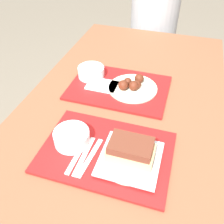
{
  "coord_description": "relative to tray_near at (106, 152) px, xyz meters",
  "views": [
    {
      "loc": [
        0.2,
        -0.73,
        1.39
      ],
      "look_at": [
        -0.01,
        -0.04,
        0.76
      ],
      "focal_mm": 40.0,
      "sensor_mm": 36.0,
      "label": 1
    }
  ],
  "objects": [
    {
      "name": "napkin_far",
      "position": [
        -0.14,
        0.36,
        0.01
      ],
      "size": [
        0.14,
        0.1,
        0.01
      ],
      "color": "white",
      "rests_on": "tray_far"
    },
    {
      "name": "picnic_bench_far",
      "position": [
        -0.02,
        1.28,
        -0.33
      ],
      "size": [
        0.8,
        0.28,
        0.47
      ],
      "color": "brown",
      "rests_on": "ground_plane"
    },
    {
      "name": "plastic_spoon_near",
      "position": [
        -0.09,
        -0.04,
        0.01
      ],
      "size": [
        0.02,
        0.17,
        0.0
      ],
      "color": "white",
      "rests_on": "tray_near"
    },
    {
      "name": "bowl_coleslaw_far",
      "position": [
        -0.21,
        0.42,
        0.03
      ],
      "size": [
        0.12,
        0.12,
        0.05
      ],
      "color": "silver",
      "rests_on": "tray_far"
    },
    {
      "name": "person_seated_across",
      "position": [
        -0.06,
        1.28,
        0.04
      ],
      "size": [
        0.34,
        0.34,
        0.7
      ],
      "color": "#9E9EA3",
      "rests_on": "picnic_bench_far"
    },
    {
      "name": "plastic_knife_near",
      "position": [
        -0.04,
        -0.04,
        0.01
      ],
      "size": [
        0.03,
        0.17,
        0.0
      ],
      "color": "white",
      "rests_on": "tray_near"
    },
    {
      "name": "tray_near",
      "position": [
        0.0,
        0.0,
        0.0
      ],
      "size": [
        0.44,
        0.31,
        0.01
      ],
      "color": "red",
      "rests_on": "picnic_table"
    },
    {
      "name": "brisket_sandwich_plate",
      "position": [
        0.09,
        -0.02,
        0.04
      ],
      "size": [
        0.2,
        0.2,
        0.09
      ],
      "color": "beige",
      "rests_on": "tray_near"
    },
    {
      "name": "plastic_fork_near",
      "position": [
        -0.06,
        -0.04,
        0.01
      ],
      "size": [
        0.02,
        0.17,
        0.0
      ],
      "color": "white",
      "rests_on": "tray_near"
    },
    {
      "name": "picnic_table",
      "position": [
        -0.02,
        0.21,
        -0.09
      ],
      "size": [
        0.84,
        1.71,
        0.72
      ],
      "color": "brown",
      "rests_on": "ground_plane"
    },
    {
      "name": "bowl_coleslaw_near",
      "position": [
        -0.13,
        0.0,
        0.03
      ],
      "size": [
        0.12,
        0.12,
        0.05
      ],
      "color": "silver",
      "rests_on": "tray_near"
    },
    {
      "name": "wings_plate_far",
      "position": [
        -0.0,
        0.38,
        0.02
      ],
      "size": [
        0.22,
        0.22,
        0.05
      ],
      "color": "beige",
      "rests_on": "tray_far"
    },
    {
      "name": "ground_plane",
      "position": [
        -0.02,
        0.21,
        -0.73
      ],
      "size": [
        12.0,
        12.0,
        0.0
      ],
      "primitive_type": "plane",
      "color": "#706656"
    },
    {
      "name": "tray_far",
      "position": [
        -0.06,
        0.38,
        0.0
      ],
      "size": [
        0.44,
        0.31,
        0.01
      ],
      "color": "red",
      "rests_on": "picnic_table"
    }
  ]
}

